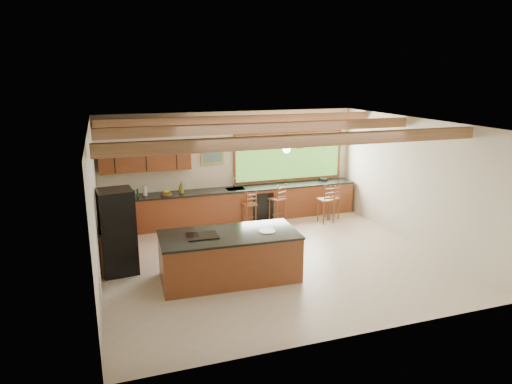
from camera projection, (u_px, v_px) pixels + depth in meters
name	position (u px, v px, depth m)	size (l,w,h in m)	color
ground	(272.00, 259.00, 10.09)	(7.20, 7.20, 0.00)	beige
room_shell	(256.00, 156.00, 10.08)	(7.27, 6.54, 3.02)	beige
counter_run	(210.00, 211.00, 12.03)	(7.12, 3.10, 1.24)	brown
island	(229.00, 256.00, 9.05)	(2.77, 1.39, 0.97)	brown
refrigerator	(117.00, 232.00, 9.24)	(0.75, 0.73, 1.76)	black
bar_stool_a	(250.00, 205.00, 12.22)	(0.38, 0.38, 0.96)	brown
bar_stool_b	(327.00, 200.00, 12.41)	(0.41, 0.41, 1.08)	brown
bar_stool_c	(278.00, 200.00, 12.45)	(0.51, 0.51, 1.09)	brown
bar_stool_d	(333.00, 199.00, 12.77)	(0.38, 0.38, 1.00)	brown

